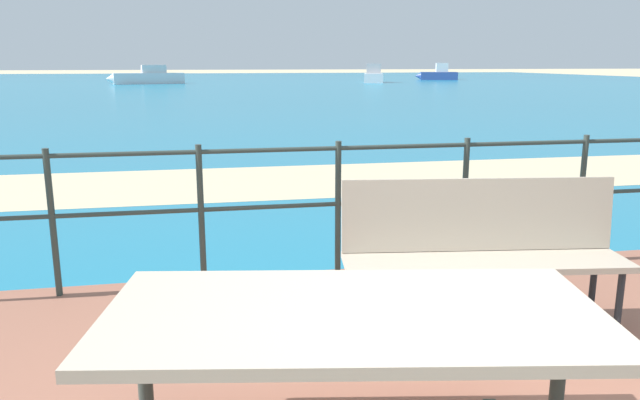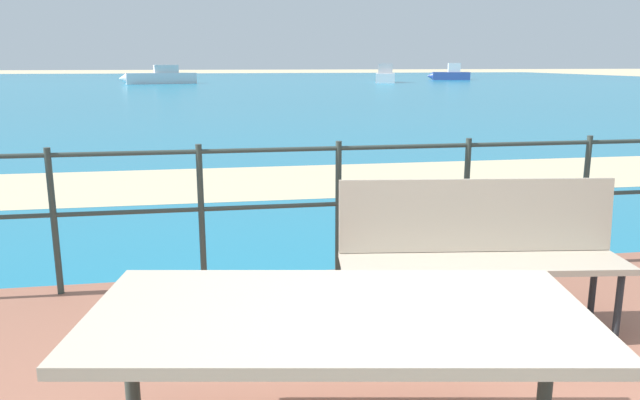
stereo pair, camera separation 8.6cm
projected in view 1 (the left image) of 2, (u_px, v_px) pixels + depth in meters
name	position (u px, v px, depth m)	size (l,w,h in m)	color
sea_water	(215.00, 86.00, 40.57)	(90.00, 90.00, 0.01)	teal
beach_strip	(274.00, 181.00, 8.50)	(54.00, 2.40, 0.01)	beige
picnic_table	(353.00, 360.00, 2.05)	(1.85, 1.67, 0.78)	tan
park_bench	(482.00, 242.00, 3.59)	(1.67, 0.62, 0.90)	tan
railing_fence	(338.00, 195.00, 4.45)	(5.94, 0.04, 1.02)	#2D3833
boat_near	(438.00, 74.00, 54.40)	(3.85, 2.30, 1.45)	#2D478C
boat_mid	(373.00, 76.00, 47.43)	(2.13, 3.57, 1.44)	silver
boat_far	(148.00, 77.00, 44.64)	(5.56, 1.99, 1.35)	silver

